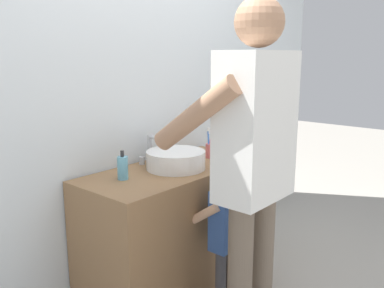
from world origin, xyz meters
name	(u,v)px	position (x,y,z in m)	size (l,w,h in m)	color
back_wall	(136,76)	(0.00, 0.62, 1.35)	(4.40, 0.08, 2.70)	silver
vanity_cabinet	(174,229)	(0.00, 0.30, 0.40)	(1.21, 0.54, 0.80)	olive
sink_basin	(176,160)	(0.00, 0.28, 0.86)	(0.36, 0.36, 0.11)	white
faucet	(151,150)	(0.00, 0.50, 0.88)	(0.18, 0.14, 0.18)	#B7BABF
toothbrush_cup	(211,150)	(0.36, 0.29, 0.86)	(0.07, 0.07, 0.21)	#D86666
soap_bottle	(123,168)	(-0.36, 0.35, 0.87)	(0.06, 0.06, 0.16)	#66B2D1
child_toddler	(225,227)	(0.00, -0.10, 0.52)	(0.27, 0.27, 0.88)	#47474C
adult_parent	(252,149)	(-0.14, -0.35, 1.04)	(0.54, 0.57, 1.74)	#6B5B4C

